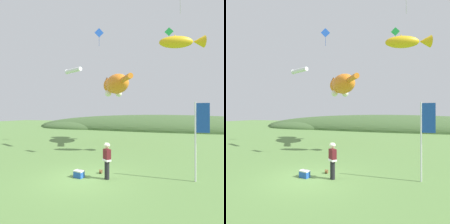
# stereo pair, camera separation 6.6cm
# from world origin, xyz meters

# --- Properties ---
(ground_plane) EXTENTS (120.00, 120.00, 0.00)m
(ground_plane) POSITION_xyz_m (0.00, 0.00, 0.00)
(ground_plane) COLOR #5B8442
(distant_hill_ridge) EXTENTS (55.97, 14.95, 5.67)m
(distant_hill_ridge) POSITION_xyz_m (-1.25, 31.25, 0.00)
(distant_hill_ridge) COLOR #426033
(distant_hill_ridge) RESTS_ON ground
(festival_attendant) EXTENTS (0.49, 0.47, 1.77)m
(festival_attendant) POSITION_xyz_m (1.09, 0.26, 0.95)
(festival_attendant) COLOR black
(festival_attendant) RESTS_ON ground
(kite_spool) EXTENTS (0.12, 0.21, 0.21)m
(kite_spool) POSITION_xyz_m (0.44, 1.01, 0.11)
(kite_spool) COLOR olive
(kite_spool) RESTS_ON ground
(picnic_cooler) EXTENTS (0.55, 0.42, 0.36)m
(picnic_cooler) POSITION_xyz_m (-0.33, 0.02, 0.18)
(picnic_cooler) COLOR blue
(picnic_cooler) RESTS_ON ground
(festival_banner_pole) EXTENTS (0.66, 0.08, 3.78)m
(festival_banner_pole) POSITION_xyz_m (5.32, 1.37, 2.47)
(festival_banner_pole) COLOR silver
(festival_banner_pole) RESTS_ON ground
(kite_giant_cat) EXTENTS (5.07, 6.97, 2.43)m
(kite_giant_cat) POSITION_xyz_m (-2.42, 11.87, 6.33)
(kite_giant_cat) COLOR orange
(kite_fish_windsock) EXTENTS (3.40, 1.78, 1.01)m
(kite_fish_windsock) POSITION_xyz_m (4.45, 6.72, 8.50)
(kite_fish_windsock) COLOR gold
(kite_tube_streamer) EXTENTS (2.02, 1.16, 0.44)m
(kite_tube_streamer) POSITION_xyz_m (-4.61, 6.60, 7.01)
(kite_tube_streamer) COLOR white
(kite_diamond_blue) EXTENTS (0.87, 0.40, 1.85)m
(kite_diamond_blue) POSITION_xyz_m (-3.52, 9.84, 11.42)
(kite_diamond_blue) COLOR blue
(kite_diamond_green) EXTENTS (0.86, 0.09, 1.76)m
(kite_diamond_green) POSITION_xyz_m (3.27, 11.39, 11.18)
(kite_diamond_green) COLOR green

